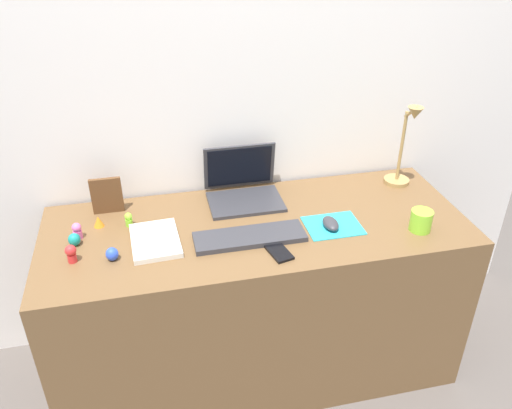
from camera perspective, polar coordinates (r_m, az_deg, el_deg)
name	(u,v)px	position (r m, az deg, el deg)	size (l,w,h in m)	color
ground_plane	(257,360)	(2.47, 0.11, -16.76)	(6.00, 6.00, 0.00)	#59514C
back_wall	(239,160)	(2.24, -1.92, 4.96)	(2.83, 0.05, 1.70)	silver
desk	(257,298)	(2.22, 0.12, -10.27)	(1.63, 0.63, 0.74)	brown
laptop	(243,186)	(2.15, -1.47, 2.08)	(0.30, 0.25, 0.21)	#333338
keyboard	(250,237)	(1.90, -0.70, -3.59)	(0.41, 0.13, 0.02)	#333338
mousepad	(333,226)	(2.00, 8.47, -2.31)	(0.21, 0.17, 0.00)	#28B7CC
mouse	(331,223)	(1.98, 8.22, -2.08)	(0.06, 0.10, 0.03)	#333338
cell_phone	(278,251)	(1.84, 2.43, -5.15)	(0.06, 0.13, 0.01)	black
desk_lamp	(405,148)	(2.27, 16.06, 5.99)	(0.11, 0.15, 0.37)	#A5844C
notebook_pad	(155,240)	(1.92, -11.04, -3.91)	(0.17, 0.24, 0.02)	silver
picture_frame	(107,196)	(2.12, -16.11, 0.95)	(0.12, 0.02, 0.15)	brown
coffee_mug	(421,221)	(2.04, 17.71, -1.70)	(0.08, 0.08, 0.08)	#8CDB33
toy_figurine_lime	(129,219)	(2.03, -13.85, -1.60)	(0.03, 0.03, 0.06)	#8CDB33
toy_figurine_orange	(98,221)	(2.06, -16.96, -1.79)	(0.04, 0.04, 0.04)	orange
toy_figurine_pink	(77,231)	(2.01, -19.10, -2.74)	(0.03, 0.03, 0.06)	pink
toy_figurine_blue	(112,254)	(1.86, -15.57, -5.28)	(0.04, 0.04, 0.05)	blue
toy_figurine_red	(71,253)	(1.89, -19.70, -5.04)	(0.04, 0.04, 0.07)	red
toy_figurine_teal	(74,239)	(1.98, -19.38, -3.66)	(0.04, 0.04, 0.05)	teal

